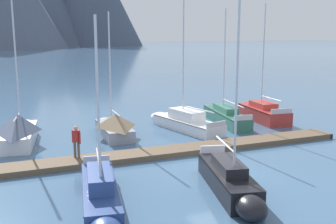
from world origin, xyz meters
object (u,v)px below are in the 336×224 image
(sailboat_nearest_berth, at_px, (19,129))
(sailboat_mid_dock_port, at_px, (113,125))
(sailboat_mid_dock_starboard, at_px, (231,181))
(sailboat_far_berth, at_px, (183,121))
(sailboat_end_of_dock, at_px, (261,112))
(sailboat_second_berth, at_px, (101,194))
(sailboat_outer_slip, at_px, (224,115))
(person_on_dock, at_px, (76,140))

(sailboat_nearest_berth, bearing_deg, sailboat_mid_dock_port, -5.56)
(sailboat_mid_dock_port, height_order, sailboat_mid_dock_starboard, sailboat_mid_dock_starboard)
(sailboat_far_berth, bearing_deg, sailboat_end_of_dock, 2.71)
(sailboat_second_berth, bearing_deg, sailboat_end_of_dock, 34.20)
(sailboat_mid_dock_port, xyz_separation_m, sailboat_far_berth, (5.09, -0.24, -0.17))
(sailboat_far_berth, distance_m, sailboat_outer_slip, 3.92)
(sailboat_mid_dock_port, bearing_deg, sailboat_end_of_dock, 0.45)
(sailboat_mid_dock_port, distance_m, sailboat_end_of_dock, 12.10)
(sailboat_mid_dock_starboard, height_order, sailboat_far_berth, sailboat_far_berth)
(sailboat_outer_slip, bearing_deg, sailboat_far_berth, -168.94)
(sailboat_mid_dock_port, relative_size, sailboat_far_berth, 0.88)
(sailboat_outer_slip, relative_size, person_on_dock, 5.03)
(sailboat_second_berth, height_order, sailboat_mid_dock_starboard, sailboat_mid_dock_starboard)
(sailboat_second_berth, bearing_deg, sailboat_far_berth, 49.70)
(sailboat_far_berth, bearing_deg, sailboat_mid_dock_port, 177.34)
(sailboat_outer_slip, xyz_separation_m, sailboat_end_of_dock, (3.17, -0.42, 0.06))
(sailboat_outer_slip, bearing_deg, sailboat_nearest_berth, 179.79)
(sailboat_nearest_berth, bearing_deg, sailboat_second_berth, -79.73)
(sailboat_mid_dock_starboard, distance_m, sailboat_far_berth, 12.01)
(sailboat_second_berth, relative_size, sailboat_outer_slip, 0.86)
(sailboat_outer_slip, bearing_deg, sailboat_mid_dock_starboard, -121.22)
(sailboat_mid_dock_port, height_order, sailboat_far_berth, sailboat_far_berth)
(sailboat_mid_dock_starboard, relative_size, sailboat_end_of_dock, 1.00)
(sailboat_mid_dock_port, distance_m, sailboat_far_berth, 5.09)
(sailboat_end_of_dock, height_order, person_on_dock, sailboat_end_of_dock)
(sailboat_mid_dock_starboard, distance_m, sailboat_end_of_dock, 15.84)
(sailboat_second_berth, relative_size, sailboat_end_of_dock, 0.82)
(sailboat_outer_slip, height_order, sailboat_end_of_dock, sailboat_end_of_dock)
(sailboat_end_of_dock, bearing_deg, person_on_dock, -162.41)
(sailboat_end_of_dock, bearing_deg, sailboat_second_berth, -145.80)
(sailboat_mid_dock_starboard, bearing_deg, sailboat_end_of_dock, 48.13)
(person_on_dock, bearing_deg, sailboat_mid_dock_port, 54.44)
(sailboat_second_berth, height_order, sailboat_mid_dock_port, sailboat_mid_dock_port)
(sailboat_nearest_berth, relative_size, sailboat_end_of_dock, 1.02)
(person_on_dock, bearing_deg, sailboat_outer_slip, 23.37)
(sailboat_far_berth, relative_size, person_on_dock, 5.42)
(sailboat_outer_slip, height_order, person_on_dock, sailboat_outer_slip)
(sailboat_second_berth, height_order, person_on_dock, sailboat_second_berth)
(sailboat_mid_dock_port, bearing_deg, sailboat_far_berth, -2.66)
(sailboat_nearest_berth, height_order, sailboat_end_of_dock, sailboat_nearest_berth)
(sailboat_mid_dock_starboard, xyz_separation_m, person_on_dock, (-4.98, 6.86, 0.66))
(sailboat_end_of_dock, distance_m, person_on_dock, 16.33)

